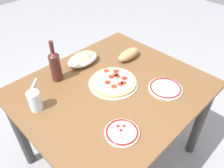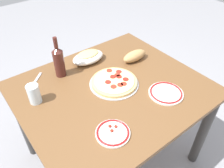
% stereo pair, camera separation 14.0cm
% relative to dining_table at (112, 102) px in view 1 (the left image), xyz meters
% --- Properties ---
extents(ground_plane, '(8.00, 8.00, 0.00)m').
position_rel_dining_table_xyz_m(ground_plane, '(0.00, 0.00, -0.63)').
color(ground_plane, gray).
rests_on(ground_plane, ground).
extents(dining_table, '(1.14, 1.00, 0.76)m').
position_rel_dining_table_xyz_m(dining_table, '(0.00, 0.00, 0.00)').
color(dining_table, brown).
rests_on(dining_table, ground).
extents(pepperoni_pizza, '(0.32, 0.32, 0.03)m').
position_rel_dining_table_xyz_m(pepperoni_pizza, '(-0.03, -0.02, 0.14)').
color(pepperoni_pizza, '#B7B7BC').
rests_on(pepperoni_pizza, dining_table).
extents(baked_pasta_dish, '(0.24, 0.15, 0.08)m').
position_rel_dining_table_xyz_m(baked_pasta_dish, '(-0.04, -0.34, 0.17)').
color(baked_pasta_dish, white).
rests_on(baked_pasta_dish, dining_table).
extents(wine_bottle, '(0.07, 0.07, 0.28)m').
position_rel_dining_table_xyz_m(wine_bottle, '(0.19, -0.32, 0.24)').
color(wine_bottle, '#471E19').
rests_on(wine_bottle, dining_table).
extents(water_glass, '(0.07, 0.07, 0.12)m').
position_rel_dining_table_xyz_m(water_glass, '(0.43, -0.18, 0.19)').
color(water_glass, silver).
rests_on(water_glass, dining_table).
extents(side_plate_near, '(0.18, 0.18, 0.02)m').
position_rel_dining_table_xyz_m(side_plate_near, '(0.22, 0.29, 0.13)').
color(side_plate_near, white).
rests_on(side_plate_near, dining_table).
extents(side_plate_far, '(0.21, 0.21, 0.02)m').
position_rel_dining_table_xyz_m(side_plate_far, '(-0.23, 0.25, 0.13)').
color(side_plate_far, white).
rests_on(side_plate_far, dining_table).
extents(bread_loaf, '(0.20, 0.08, 0.08)m').
position_rel_dining_table_xyz_m(bread_loaf, '(-0.32, -0.15, 0.16)').
color(bread_loaf, tan).
rests_on(bread_loaf, dining_table).
extents(fork_left, '(0.13, 0.13, 0.00)m').
position_rel_dining_table_xyz_m(fork_left, '(0.36, -0.36, 0.13)').
color(fork_left, '#B7B7BC').
rests_on(fork_left, dining_table).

